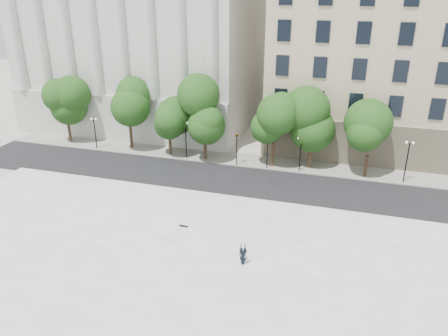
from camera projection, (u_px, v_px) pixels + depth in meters
The scene contains 12 objects.
ground at pixel (151, 287), 29.28m from camera, with size 160.00×160.00×0.00m, color beige.
plaza at pixel (168, 259), 31.85m from camera, with size 44.00×22.00×0.45m, color white.
street at pixel (226, 181), 45.18m from camera, with size 60.00×8.00×0.02m, color black.
far_sidewalk at pixel (240, 160), 50.46m from camera, with size 60.00×4.00×0.12m, color gray.
building_west at pixel (153, 29), 62.81m from camera, with size 31.50×27.65×25.60m.
building_east at pixel (428, 51), 54.09m from camera, with size 36.00×26.15×23.00m.
traffic_light_west at pixel (237, 135), 47.58m from camera, with size 0.60×1.61×4.13m.
traffic_light_east at pixel (268, 136), 46.63m from camera, with size 0.77×1.92×4.26m.
person_lying at pixel (243, 261), 30.88m from camera, with size 0.59×0.39×1.61m, color black.
skateboard at pixel (183, 226), 35.74m from camera, with size 0.76×0.19×0.08m, color black.
street_trees at pixel (223, 119), 48.54m from camera, with size 40.57×5.21×7.83m.
lamp_posts at pixel (241, 140), 48.03m from camera, with size 36.40×0.28×4.51m.
Camera 1 is at (11.51, -21.49, 18.76)m, focal length 35.00 mm.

